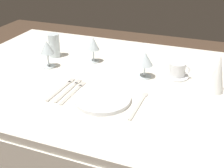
# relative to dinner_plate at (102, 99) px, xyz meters

# --- Properties ---
(dining_table) EXTENTS (1.80, 1.11, 0.74)m
(dining_table) POSITION_rel_dinner_plate_xyz_m (0.01, 0.22, -0.09)
(dining_table) COLOR silver
(dining_table) RESTS_ON ground
(dinner_plate) EXTENTS (0.24, 0.24, 0.02)m
(dinner_plate) POSITION_rel_dinner_plate_xyz_m (0.00, 0.00, 0.00)
(dinner_plate) COLOR white
(dinner_plate) RESTS_ON dining_table
(fork_outer) EXTENTS (0.02, 0.22, 0.00)m
(fork_outer) POSITION_rel_dinner_plate_xyz_m (-0.15, 0.02, -0.01)
(fork_outer) COLOR beige
(fork_outer) RESTS_ON dining_table
(fork_inner) EXTENTS (0.03, 0.22, 0.00)m
(fork_inner) POSITION_rel_dinner_plate_xyz_m (-0.18, 0.03, -0.01)
(fork_inner) COLOR beige
(fork_inner) RESTS_ON dining_table
(fork_salad) EXTENTS (0.03, 0.23, 0.00)m
(fork_salad) POSITION_rel_dinner_plate_xyz_m (-0.21, 0.03, -0.01)
(fork_salad) COLOR beige
(fork_salad) RESTS_ON dining_table
(spoon_soup) EXTENTS (0.03, 0.23, 0.01)m
(spoon_soup) POSITION_rel_dinner_plate_xyz_m (0.16, 0.04, -0.01)
(spoon_soup) COLOR beige
(spoon_soup) RESTS_ON dining_table
(saucer_left) EXTENTS (0.12, 0.12, 0.01)m
(saucer_left) POSITION_rel_dinner_plate_xyz_m (0.26, 0.34, -0.00)
(saucer_left) COLOR white
(saucer_left) RESTS_ON dining_table
(coffee_cup_left) EXTENTS (0.10, 0.08, 0.07)m
(coffee_cup_left) POSITION_rel_dinner_plate_xyz_m (0.26, 0.34, 0.03)
(coffee_cup_left) COLOR white
(coffee_cup_left) RESTS_ON saucer_left
(wine_glass_centre) EXTENTS (0.07, 0.07, 0.15)m
(wine_glass_centre) POSITION_rel_dinner_plate_xyz_m (-0.40, 0.22, 0.09)
(wine_glass_centre) COLOR silver
(wine_glass_centre) RESTS_ON dining_table
(wine_glass_left) EXTENTS (0.08, 0.08, 0.13)m
(wine_glass_left) POSITION_rel_dinner_plate_xyz_m (0.11, 0.28, 0.08)
(wine_glass_left) COLOR silver
(wine_glass_left) RESTS_ON dining_table
(wine_glass_right) EXTENTS (0.07, 0.07, 0.14)m
(wine_glass_right) POSITION_rel_dinner_plate_xyz_m (-0.20, 0.37, 0.09)
(wine_glass_right) COLOR silver
(wine_glass_right) RESTS_ON dining_table
(drink_tumbler) EXTENTS (0.07, 0.07, 0.14)m
(drink_tumbler) POSITION_rel_dinner_plate_xyz_m (-0.44, 0.36, 0.06)
(drink_tumbler) COLOR silver
(drink_tumbler) RESTS_ON dining_table
(napkin_folded) EXTENTS (0.08, 0.08, 0.18)m
(napkin_folded) POSITION_rel_dinner_plate_xyz_m (0.45, 0.25, 0.08)
(napkin_folded) COLOR white
(napkin_folded) RESTS_ON dining_table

